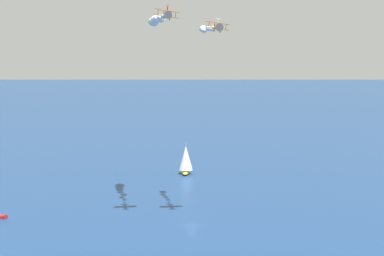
# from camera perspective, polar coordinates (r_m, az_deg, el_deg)

# --- Properties ---
(ground_plane) EXTENTS (2000.00, 2000.00, 0.00)m
(ground_plane) POSITION_cam_1_polar(r_m,az_deg,el_deg) (173.84, 0.02, -9.57)
(ground_plane) COLOR navy
(sailboat_near_centre) EXTENTS (7.10, 10.82, 13.44)m
(sailboat_near_centre) POSITION_cam_1_polar(r_m,az_deg,el_deg) (241.59, -0.62, -3.13)
(sailboat_near_centre) COLOR gold
(sailboat_near_centre) RESTS_ON ground_plane
(biplane_lead) EXTENTS (7.39, 6.77, 3.65)m
(biplane_lead) POSITION_cam_1_polar(r_m,az_deg,el_deg) (167.25, 2.51, 9.93)
(biplane_lead) COLOR orange
(wingwalker_lead) EXTENTS (1.50, 0.21, 1.53)m
(wingwalker_lead) POSITION_cam_1_polar(r_m,az_deg,el_deg) (167.40, 2.61, 10.66)
(wingwalker_lead) COLOR white
(smoke_trail_lead) EXTENTS (3.28, 17.40, 2.77)m
(smoke_trail_lead) POSITION_cam_1_polar(r_m,az_deg,el_deg) (183.23, 1.33, 9.75)
(smoke_trail_lead) COLOR silver
(biplane_wingman) EXTENTS (7.39, 6.77, 3.65)m
(biplane_wingman) POSITION_cam_1_polar(r_m,az_deg,el_deg) (166.14, -2.52, 11.11)
(biplane_wingman) COLOR orange
(wingwalker_wingman) EXTENTS (0.92, 0.21, 1.78)m
(wingwalker_wingman) POSITION_cam_1_polar(r_m,az_deg,el_deg) (166.31, -2.43, 11.86)
(wingwalker_wingman) COLOR red
(smoke_trail_wingman) EXTENTS (4.27, 29.38, 3.61)m
(smoke_trail_wingman) POSITION_cam_1_polar(r_m,az_deg,el_deg) (190.95, -3.64, 10.57)
(smoke_trail_wingman) COLOR silver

